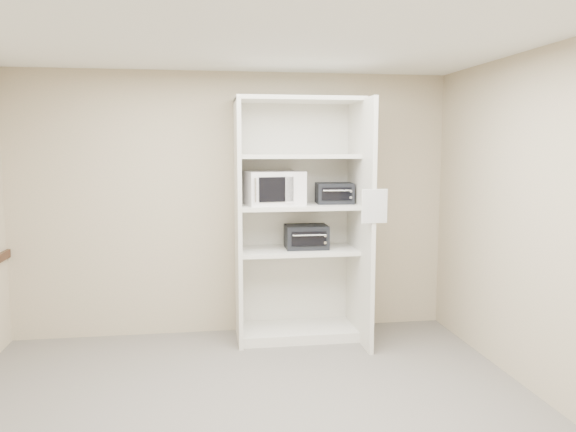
{
  "coord_description": "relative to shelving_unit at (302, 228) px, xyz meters",
  "views": [
    {
      "loc": [
        -0.31,
        -3.81,
        1.94
      ],
      "look_at": [
        0.47,
        1.34,
        1.3
      ],
      "focal_mm": 35.0,
      "sensor_mm": 36.0,
      "label": 1
    }
  ],
  "objects": [
    {
      "name": "paper_sign",
      "position": [
        0.55,
        -0.63,
        0.28
      ],
      "size": [
        0.24,
        0.02,
        0.3
      ],
      "primitive_type": "cube",
      "rotation": [
        0.0,
        0.0,
        0.07
      ],
      "color": "white",
      "rests_on": "shelving_unit"
    },
    {
      "name": "microwave",
      "position": [
        -0.28,
        0.03,
        0.41
      ],
      "size": [
        0.61,
        0.49,
        0.33
      ],
      "primitive_type": "cube",
      "rotation": [
        0.0,
        0.0,
        0.14
      ],
      "color": "white",
      "rests_on": "shelving_unit"
    },
    {
      "name": "wall_back",
      "position": [
        -0.67,
        0.3,
        0.22
      ],
      "size": [
        4.5,
        0.02,
        2.7
      ],
      "primitive_type": "cube",
      "color": "tan",
      "rests_on": "ground"
    },
    {
      "name": "shelving_unit",
      "position": [
        0.0,
        0.0,
        0.0
      ],
      "size": [
        1.24,
        0.92,
        2.42
      ],
      "color": "silver",
      "rests_on": "floor"
    },
    {
      "name": "wall_right",
      "position": [
        1.58,
        -1.7,
        0.22
      ],
      "size": [
        0.02,
        4.0,
        2.7
      ],
      "primitive_type": "cube",
      "color": "tan",
      "rests_on": "ground"
    },
    {
      "name": "ceiling",
      "position": [
        -0.67,
        -1.7,
        1.57
      ],
      "size": [
        4.5,
        4.0,
        0.01
      ],
      "primitive_type": "cube",
      "color": "white"
    },
    {
      "name": "toaster_oven_lower",
      "position": [
        0.04,
        0.01,
        -0.09
      ],
      "size": [
        0.43,
        0.33,
        0.23
      ],
      "primitive_type": "cube",
      "rotation": [
        0.0,
        0.0,
        -0.02
      ],
      "color": "black",
      "rests_on": "shelving_unit"
    },
    {
      "name": "toaster_oven_upper",
      "position": [
        0.33,
        0.03,
        0.34
      ],
      "size": [
        0.38,
        0.29,
        0.21
      ],
      "primitive_type": "cube",
      "rotation": [
        0.0,
        0.0,
        -0.06
      ],
      "color": "black",
      "rests_on": "shelving_unit"
    },
    {
      "name": "wall_front",
      "position": [
        -0.67,
        -3.7,
        0.22
      ],
      "size": [
        4.5,
        0.02,
        2.7
      ],
      "primitive_type": "cube",
      "color": "tan",
      "rests_on": "ground"
    },
    {
      "name": "floor",
      "position": [
        -0.67,
        -1.7,
        -1.13
      ],
      "size": [
        4.5,
        4.0,
        0.01
      ],
      "primitive_type": "cube",
      "color": "#67635A",
      "rests_on": "ground"
    }
  ]
}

